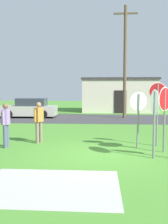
# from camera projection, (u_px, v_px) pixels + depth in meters

# --- Properties ---
(ground_plane) EXTENTS (80.00, 80.00, 0.00)m
(ground_plane) POSITION_uv_depth(u_px,v_px,m) (99.00, 154.00, 8.88)
(ground_plane) COLOR #47842D
(street_asphalt) EXTENTS (60.00, 6.40, 0.01)m
(street_asphalt) POSITION_uv_depth(u_px,v_px,m) (101.00, 118.00, 19.69)
(street_asphalt) COLOR #38383A
(street_asphalt) RESTS_ON ground
(concrete_path) EXTENTS (3.20, 2.40, 0.01)m
(concrete_path) POSITION_uv_depth(u_px,v_px,m) (50.00, 186.00, 5.96)
(concrete_path) COLOR #ADAAA3
(concrete_path) RESTS_ON ground
(building_background) EXTENTS (7.24, 4.71, 3.30)m
(building_background) POSITION_uv_depth(u_px,v_px,m) (119.00, 95.00, 26.06)
(building_background) COLOR beige
(building_background) RESTS_ON ground
(utility_pole) EXTENTS (1.80, 0.24, 8.49)m
(utility_pole) POSITION_uv_depth(u_px,v_px,m) (125.00, 60.00, 19.83)
(utility_pole) COLOR brown
(utility_pole) RESTS_ON ground
(parked_car_on_street) EXTENTS (4.33, 2.08, 1.51)m
(parked_car_on_street) POSITION_uv_depth(u_px,v_px,m) (30.00, 109.00, 20.51)
(parked_car_on_street) COLOR #B7B2A3
(parked_car_on_street) RESTS_ON ground
(stop_sign_center_cluster) EXTENTS (0.56, 0.65, 2.30)m
(stop_sign_center_cluster) POSITION_uv_depth(u_px,v_px,m) (165.00, 107.00, 9.04)
(stop_sign_center_cluster) COLOR slate
(stop_sign_center_cluster) RESTS_ON ground
(stop_sign_far_back) EXTENTS (0.67, 0.07, 2.48)m
(stop_sign_far_back) POSITION_uv_depth(u_px,v_px,m) (157.00, 104.00, 10.05)
(stop_sign_far_back) COLOR slate
(stop_sign_far_back) RESTS_ON ground
(stop_sign_leaning_left) EXTENTS (0.67, 0.27, 2.12)m
(stop_sign_leaning_left) POSITION_uv_depth(u_px,v_px,m) (138.00, 110.00, 9.73)
(stop_sign_leaning_left) COLOR slate
(stop_sign_leaning_left) RESTS_ON ground
(stop_sign_low_front) EXTENTS (0.11, 0.84, 2.22)m
(stop_sign_low_front) POSITION_uv_depth(u_px,v_px,m) (154.00, 111.00, 8.25)
(stop_sign_low_front) COLOR slate
(stop_sign_low_front) RESTS_ON ground
(person_on_left) EXTENTS (0.22, 0.57, 1.69)m
(person_on_left) POSITION_uv_depth(u_px,v_px,m) (6.00, 123.00, 9.87)
(person_on_left) COLOR #4C5670
(person_on_left) RESTS_ON ground
(person_with_sunhat) EXTENTS (0.35, 0.52, 1.69)m
(person_with_sunhat) POSITION_uv_depth(u_px,v_px,m) (39.00, 120.00, 10.70)
(person_with_sunhat) COLOR #7A6B56
(person_with_sunhat) RESTS_ON ground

